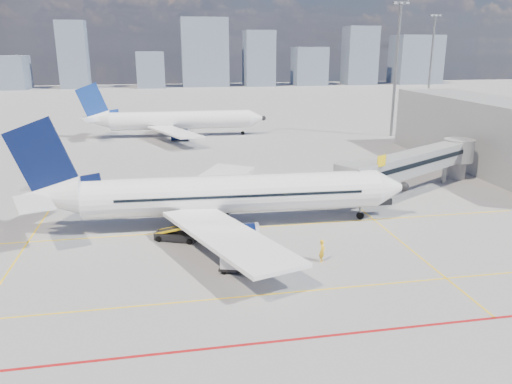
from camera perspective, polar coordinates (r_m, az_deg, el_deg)
ground at (r=42.49m, az=0.01°, el=-7.87°), size 420.00×420.00×0.00m
apron_markings at (r=38.92m, az=0.23°, el=-10.25°), size 90.00×35.12×0.01m
jet_bridge at (r=64.43m, az=18.13°, el=3.26°), size 23.55×15.78×6.30m
terminal_block at (r=80.48m, az=25.53°, el=5.87°), size 10.00×42.00×10.00m
floodlight_mast_ne at (r=103.52m, az=15.72°, el=13.63°), size 3.20×0.61×25.45m
floodlight_mast_far at (r=147.05m, az=19.39°, el=13.96°), size 3.20×0.61×25.45m
distant_skyline at (r=228.71m, az=-6.86°, el=14.78°), size 258.00×15.09×30.65m
main_aircraft at (r=49.49m, az=-4.39°, el=-0.38°), size 39.30×34.23×11.45m
second_aircraft at (r=101.21m, az=-9.45°, el=8.06°), size 36.85×32.11×10.84m
baggage_tug at (r=41.70m, az=1.23°, el=-7.37°), size 2.15×1.54×1.37m
cargo_dolly at (r=40.16m, az=-1.43°, el=-7.57°), size 4.14×2.77×2.09m
belt_loader at (r=47.04m, az=-8.91°, el=-4.82°), size 5.67×3.34×2.32m
ramp_worker at (r=42.37m, az=7.58°, el=-6.65°), size 0.78×0.85×1.95m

